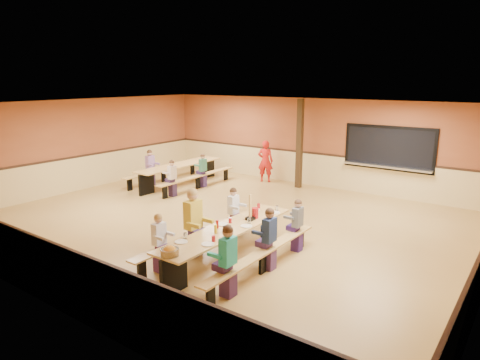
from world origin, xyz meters
The scene contains 23 objects.
ground centered at (0.00, 0.00, 0.00)m, with size 12.00×12.00×0.00m, color olive.
room_envelope centered at (0.00, 0.00, 0.69)m, with size 12.04×10.04×3.02m.
kitchen_pass_through centered at (2.60, 4.96, 1.49)m, with size 2.78×0.28×1.38m.
structural_post centered at (-0.20, 4.40, 1.50)m, with size 0.18×0.18×3.00m, color black.
cafeteria_table_main centered at (1.62, -1.94, 0.53)m, with size 1.91×3.70×0.74m.
cafeteria_table_second centered at (-3.71, 2.25, 0.53)m, with size 1.91×3.70×0.74m.
seated_child_white_left centered at (0.79, -3.02, 0.57)m, with size 0.34×0.28×1.15m, color white, non-canonical shape.
seated_adult_yellow centered at (0.79, -2.06, 0.71)m, with size 0.48×0.39×1.43m, color gold, non-canonical shape.
seated_child_grey_left centered at (0.79, -0.66, 0.58)m, with size 0.35×0.28×1.16m, color white, non-canonical shape.
seated_child_teal_right centered at (2.44, -3.02, 0.63)m, with size 0.39×0.32×1.25m, color teal, non-canonical shape.
seated_child_navy_right centered at (2.44, -1.71, 0.61)m, with size 0.38×0.31×1.23m, color navy, non-canonical shape.
seated_child_char_right centered at (2.44, -0.57, 0.57)m, with size 0.33×0.27×1.14m, color #575C63, non-canonical shape.
seated_child_purple_sec centered at (-4.54, 1.64, 0.62)m, with size 0.38×0.31×1.23m, color #876193, non-canonical shape.
seated_child_green_sec centered at (-2.89, 2.52, 0.57)m, with size 0.33×0.27×1.14m, color #37795E, non-canonical shape.
seated_child_tan_sec centered at (-2.89, 1.05, 0.57)m, with size 0.34×0.28×1.15m, color beige, non-canonical shape.
standing_woman centered at (-1.56, 4.42, 0.75)m, with size 0.55×0.36×1.51m, color red.
punch_pitcher centered at (1.69, -1.09, 0.85)m, with size 0.16×0.16×0.22m, color #AC171A.
chip_bowl centered at (1.64, -3.59, 0.81)m, with size 0.32×0.32×0.15m, color #FCA927, non-canonical shape.
napkin_dispenser centered at (1.74, -2.13, 0.80)m, with size 0.10×0.14×0.13m, color black.
condiment_mustard centered at (1.60, -2.31, 0.82)m, with size 0.06×0.06×0.17m, color yellow.
condiment_ketchup centered at (1.45, -2.07, 0.82)m, with size 0.06×0.06×0.17m, color #B2140F.
table_paddle centered at (1.69, -1.26, 0.88)m, with size 0.16×0.16×0.56m.
place_settings centered at (1.62, -1.94, 0.80)m, with size 0.65×3.30×0.11m, color beige, non-canonical shape.
Camera 1 is at (6.54, -8.33, 3.64)m, focal length 32.00 mm.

